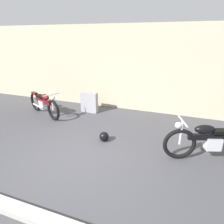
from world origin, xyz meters
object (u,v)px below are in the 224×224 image
motorcycle_black (210,141)px  motorcycle_maroon (44,103)px  stone_marker (89,102)px  helmet (104,137)px

motorcycle_black → motorcycle_maroon: size_ratio=1.09×
stone_marker → helmet: stone_marker is taller
stone_marker → motorcycle_maroon: size_ratio=0.40×
helmet → motorcycle_maroon: size_ratio=0.14×
stone_marker → motorcycle_black: size_ratio=0.36×
stone_marker → motorcycle_maroon: bearing=-147.8°
stone_marker → motorcycle_black: bearing=-24.7°
helmet → motorcycle_black: 2.68m
stone_marker → motorcycle_black: 4.49m
helmet → stone_marker: bearing=126.2°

